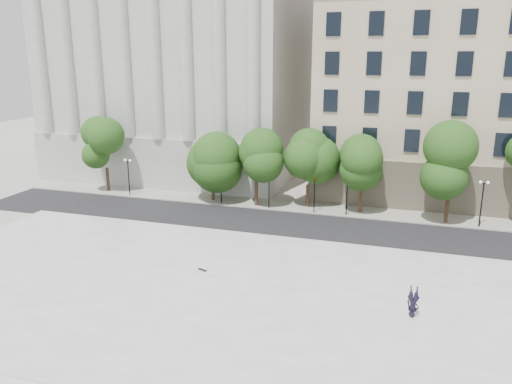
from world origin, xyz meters
TOP-DOWN VIEW (x-y plane):
  - ground at (0.00, 0.00)m, footprint 160.00×160.00m
  - plaza at (0.00, 3.00)m, footprint 44.00×22.00m
  - street at (0.00, 18.00)m, footprint 60.00×8.00m
  - far_sidewalk at (0.00, 24.00)m, footprint 60.00×4.00m
  - building_west at (-17.00, 38.57)m, footprint 31.50×27.65m
  - building_east at (20.00, 38.91)m, footprint 36.00×26.15m
  - traffic_light_west at (-1.25, 22.30)m, footprint 0.91×1.57m
  - traffic_light_east at (3.35, 22.30)m, footprint 0.55×1.68m
  - person_lying at (12.73, 3.35)m, footprint 0.70×1.91m
  - skateboard at (-1.39, 5.70)m, footprint 0.72×0.41m
  - street_trees at (1.86, 23.51)m, footprint 46.48×5.19m
  - lamp_posts at (0.31, 22.60)m, footprint 36.63×0.28m

SIDE VIEW (x-z plane):
  - ground at x=0.00m, z-range 0.00..0.00m
  - street at x=0.00m, z-range 0.00..0.02m
  - far_sidewalk at x=0.00m, z-range 0.00..0.12m
  - plaza at x=0.00m, z-range 0.00..0.45m
  - skateboard at x=-1.39m, z-range 0.45..0.52m
  - person_lying at x=12.73m, z-range 0.45..0.97m
  - lamp_posts at x=0.31m, z-range 0.74..5.12m
  - traffic_light_west at x=-1.25m, z-range 1.55..5.68m
  - traffic_light_east at x=3.35m, z-range 1.58..5.74m
  - street_trees at x=1.86m, z-range 1.29..8.89m
  - building_east at x=20.00m, z-range -0.36..22.64m
  - building_west at x=-17.00m, z-range 0.09..25.69m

